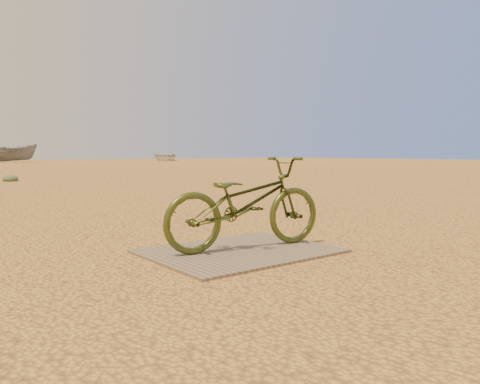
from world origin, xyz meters
TOP-DOWN VIEW (x-y plane):
  - ground at (0.00, 0.00)m, footprint 120.00×120.00m
  - plywood_board at (0.54, -0.06)m, footprint 1.55×1.18m
  - bicycle at (0.63, -0.03)m, footprint 1.60×0.76m
  - boat_mid_right at (8.18, 44.54)m, footprint 4.58×2.14m
  - boat_far_right at (23.95, 43.92)m, footprint 5.29×6.23m
  - kale_b at (1.30, 12.32)m, footprint 0.45×0.45m

SIDE VIEW (x-z plane):
  - ground at x=0.00m, z-range 0.00..0.00m
  - kale_b at x=1.30m, z-range -0.12..0.12m
  - plywood_board at x=0.54m, z-range 0.00..0.02m
  - bicycle at x=0.63m, z-range 0.02..0.83m
  - boat_far_right at x=23.95m, z-range 0.00..1.09m
  - boat_mid_right at x=8.18m, z-range 0.00..1.71m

